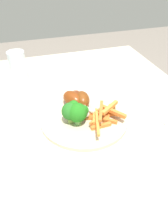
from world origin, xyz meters
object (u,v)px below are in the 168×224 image
(carrot_fries_pile, at_px, (103,115))
(chicken_drumstick_far, at_px, (74,100))
(dining_table, at_px, (88,135))
(chicken_drumstick_extra, at_px, (83,100))
(dinner_plate, at_px, (84,118))
(water_glass, at_px, (18,66))
(broccoli_floret_front, at_px, (78,112))
(chicken_drumstick_near, at_px, (77,99))
(broccoli_floret_middle, at_px, (71,111))

(carrot_fries_pile, height_order, chicken_drumstick_far, chicken_drumstick_far)
(dining_table, xyz_separation_m, chicken_drumstick_extra, (-0.01, -0.01, 0.15))
(dinner_plate, bearing_deg, water_glass, -152.21)
(dinner_plate, relative_size, carrot_fries_pile, 1.80)
(broccoli_floret_front, bearing_deg, chicken_drumstick_near, 166.97)
(broccoli_floret_front, relative_size, broccoli_floret_middle, 1.04)
(dining_table, distance_m, dinner_plate, 0.13)
(broccoli_floret_front, bearing_deg, broccoli_floret_middle, -122.04)
(dining_table, bearing_deg, chicken_drumstick_far, -122.27)
(dinner_plate, bearing_deg, chicken_drumstick_far, -167.48)
(dinner_plate, bearing_deg, carrot_fries_pile, 64.19)
(dinner_plate, relative_size, chicken_drumstick_near, 2.18)
(broccoli_floret_middle, bearing_deg, chicken_drumstick_near, 153.93)
(carrot_fries_pile, bearing_deg, dining_table, -157.99)
(dining_table, height_order, broccoli_floret_middle, broccoli_floret_middle)
(chicken_drumstick_extra, bearing_deg, carrot_fries_pile, 27.18)
(dining_table, distance_m, chicken_drumstick_near, 0.15)
(dining_table, xyz_separation_m, carrot_fries_pile, (0.07, 0.03, 0.14))
(dinner_plate, height_order, broccoli_floret_front, broccoli_floret_front)
(dining_table, height_order, water_glass, water_glass)
(carrot_fries_pile, bearing_deg, broccoli_floret_front, -92.96)
(dinner_plate, bearing_deg, dining_table, 147.47)
(broccoli_floret_front, xyz_separation_m, chicken_drumstick_far, (-0.09, 0.01, -0.02))
(chicken_drumstick_extra, bearing_deg, water_glass, -145.95)
(carrot_fries_pile, distance_m, chicken_drumstick_far, 0.12)
(dinner_plate, distance_m, water_glass, 0.38)
(broccoli_floret_front, distance_m, chicken_drumstick_near, 0.10)
(dining_table, xyz_separation_m, dinner_plate, (0.04, -0.03, 0.12))
(chicken_drumstick_far, bearing_deg, chicken_drumstick_extra, 65.61)
(broccoli_floret_front, distance_m, chicken_drumstick_far, 0.09)
(chicken_drumstick_far, xyz_separation_m, water_glass, (-0.27, -0.16, 0.02))
(chicken_drumstick_extra, bearing_deg, broccoli_floret_middle, -40.10)
(broccoli_floret_middle, bearing_deg, chicken_drumstick_far, 159.90)
(chicken_drumstick_near, bearing_deg, broccoli_floret_middle, -26.07)
(dinner_plate, bearing_deg, chicken_drumstick_near, -176.78)
(chicken_drumstick_far, height_order, water_glass, water_glass)
(chicken_drumstick_extra, distance_m, water_glass, 0.34)
(dining_table, xyz_separation_m, chicken_drumstick_far, (-0.03, -0.04, 0.15))
(chicken_drumstick_near, xyz_separation_m, water_glass, (-0.26, -0.17, 0.03))
(dining_table, distance_m, broccoli_floret_front, 0.19)
(chicken_drumstick_far, bearing_deg, water_glass, -148.82)
(broccoli_floret_middle, xyz_separation_m, water_glass, (-0.35, -0.13, 0.01))
(dining_table, xyz_separation_m, chicken_drumstick_near, (-0.03, -0.03, 0.15))
(dining_table, bearing_deg, carrot_fries_pile, 22.01)
(dinner_plate, height_order, carrot_fries_pile, carrot_fries_pile)
(broccoli_floret_middle, bearing_deg, broccoli_floret_front, 57.96)
(carrot_fries_pile, relative_size, chicken_drumstick_far, 1.15)
(dining_table, relative_size, chicken_drumstick_far, 7.66)
(broccoli_floret_middle, relative_size, chicken_drumstick_near, 0.53)
(broccoli_floret_middle, bearing_deg, dinner_plate, 103.49)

